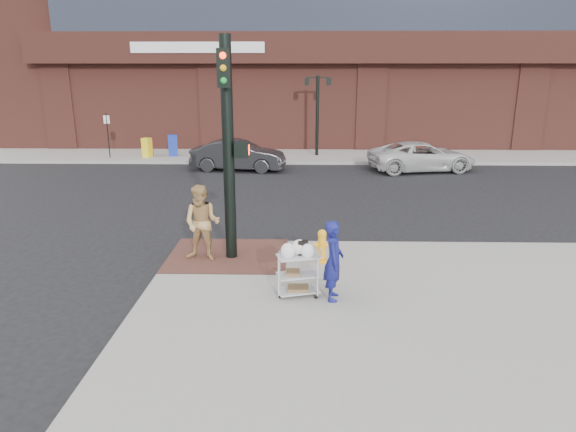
{
  "coord_description": "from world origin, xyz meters",
  "views": [
    {
      "loc": [
        1.08,
        -10.59,
        4.41
      ],
      "look_at": [
        0.84,
        0.49,
        1.25
      ],
      "focal_mm": 32.0,
      "sensor_mm": 36.0,
      "label": 1
    }
  ],
  "objects_px": {
    "pedestrian_tan": "(202,223)",
    "utility_cart": "(298,271)",
    "sedan_dark": "(238,155)",
    "fire_hydrant": "(322,246)",
    "traffic_signal_pole": "(229,144)",
    "lamp_post": "(317,107)",
    "minivan_white": "(422,156)",
    "woman_blue": "(334,260)"
  },
  "relations": [
    {
      "from": "minivan_white",
      "to": "utility_cart",
      "type": "height_order",
      "value": "minivan_white"
    },
    {
      "from": "fire_hydrant",
      "to": "minivan_white",
      "type": "bearing_deg",
      "value": 67.38
    },
    {
      "from": "pedestrian_tan",
      "to": "fire_hydrant",
      "type": "bearing_deg",
      "value": 7.11
    },
    {
      "from": "lamp_post",
      "to": "pedestrian_tan",
      "type": "height_order",
      "value": "lamp_post"
    },
    {
      "from": "traffic_signal_pole",
      "to": "sedan_dark",
      "type": "distance_m",
      "value": 11.95
    },
    {
      "from": "pedestrian_tan",
      "to": "sedan_dark",
      "type": "relative_size",
      "value": 0.42
    },
    {
      "from": "woman_blue",
      "to": "minivan_white",
      "type": "relative_size",
      "value": 0.33
    },
    {
      "from": "lamp_post",
      "to": "fire_hydrant",
      "type": "distance_m",
      "value": 15.64
    },
    {
      "from": "woman_blue",
      "to": "sedan_dark",
      "type": "height_order",
      "value": "woman_blue"
    },
    {
      "from": "pedestrian_tan",
      "to": "utility_cart",
      "type": "height_order",
      "value": "pedestrian_tan"
    },
    {
      "from": "lamp_post",
      "to": "fire_hydrant",
      "type": "xyz_separation_m",
      "value": [
        -0.38,
        -15.5,
        -2.07
      ]
    },
    {
      "from": "pedestrian_tan",
      "to": "utility_cart",
      "type": "distance_m",
      "value": 2.96
    },
    {
      "from": "woman_blue",
      "to": "fire_hydrant",
      "type": "xyz_separation_m",
      "value": [
        -0.13,
        1.96,
        -0.38
      ]
    },
    {
      "from": "sedan_dark",
      "to": "utility_cart",
      "type": "relative_size",
      "value": 3.78
    },
    {
      "from": "pedestrian_tan",
      "to": "fire_hydrant",
      "type": "height_order",
      "value": "pedestrian_tan"
    },
    {
      "from": "pedestrian_tan",
      "to": "fire_hydrant",
      "type": "relative_size",
      "value": 2.26
    },
    {
      "from": "fire_hydrant",
      "to": "sedan_dark",
      "type": "bearing_deg",
      "value": 105.41
    },
    {
      "from": "traffic_signal_pole",
      "to": "woman_blue",
      "type": "xyz_separation_m",
      "value": [
        2.23,
        -2.23,
        -1.9
      ]
    },
    {
      "from": "sedan_dark",
      "to": "utility_cart",
      "type": "height_order",
      "value": "sedan_dark"
    },
    {
      "from": "lamp_post",
      "to": "woman_blue",
      "type": "bearing_deg",
      "value": -90.82
    },
    {
      "from": "woman_blue",
      "to": "pedestrian_tan",
      "type": "xyz_separation_m",
      "value": [
        -2.88,
        2.08,
        0.1
      ]
    },
    {
      "from": "lamp_post",
      "to": "utility_cart",
      "type": "distance_m",
      "value": 17.44
    },
    {
      "from": "minivan_white",
      "to": "fire_hydrant",
      "type": "xyz_separation_m",
      "value": [
        -5.01,
        -12.01,
        -0.11
      ]
    },
    {
      "from": "traffic_signal_pole",
      "to": "minivan_white",
      "type": "height_order",
      "value": "traffic_signal_pole"
    },
    {
      "from": "lamp_post",
      "to": "minivan_white",
      "type": "bearing_deg",
      "value": -37.01
    },
    {
      "from": "fire_hydrant",
      "to": "lamp_post",
      "type": "bearing_deg",
      "value": 88.59
    },
    {
      "from": "sedan_dark",
      "to": "fire_hydrant",
      "type": "xyz_separation_m",
      "value": [
        3.3,
        -11.96,
        -0.14
      ]
    },
    {
      "from": "pedestrian_tan",
      "to": "utility_cart",
      "type": "relative_size",
      "value": 1.59
    },
    {
      "from": "sedan_dark",
      "to": "fire_hydrant",
      "type": "height_order",
      "value": "sedan_dark"
    },
    {
      "from": "traffic_signal_pole",
      "to": "utility_cart",
      "type": "height_order",
      "value": "traffic_signal_pole"
    },
    {
      "from": "pedestrian_tan",
      "to": "woman_blue",
      "type": "bearing_deg",
      "value": -26.34
    },
    {
      "from": "minivan_white",
      "to": "utility_cart",
      "type": "bearing_deg",
      "value": 147.52
    },
    {
      "from": "lamp_post",
      "to": "traffic_signal_pole",
      "type": "bearing_deg",
      "value": -99.24
    },
    {
      "from": "lamp_post",
      "to": "woman_blue",
      "type": "relative_size",
      "value": 2.55
    },
    {
      "from": "traffic_signal_pole",
      "to": "fire_hydrant",
      "type": "xyz_separation_m",
      "value": [
        2.09,
        -0.27,
        -2.28
      ]
    },
    {
      "from": "woman_blue",
      "to": "minivan_white",
      "type": "xyz_separation_m",
      "value": [
        4.87,
        13.97,
        -0.28
      ]
    },
    {
      "from": "minivan_white",
      "to": "utility_cart",
      "type": "relative_size",
      "value": 4.26
    },
    {
      "from": "utility_cart",
      "to": "fire_hydrant",
      "type": "bearing_deg",
      "value": 73.54
    },
    {
      "from": "pedestrian_tan",
      "to": "minivan_white",
      "type": "height_order",
      "value": "pedestrian_tan"
    },
    {
      "from": "traffic_signal_pole",
      "to": "minivan_white",
      "type": "distance_m",
      "value": 13.89
    },
    {
      "from": "lamp_post",
      "to": "utility_cart",
      "type": "bearing_deg",
      "value": -93.04
    },
    {
      "from": "sedan_dark",
      "to": "lamp_post",
      "type": "bearing_deg",
      "value": -39.35
    }
  ]
}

